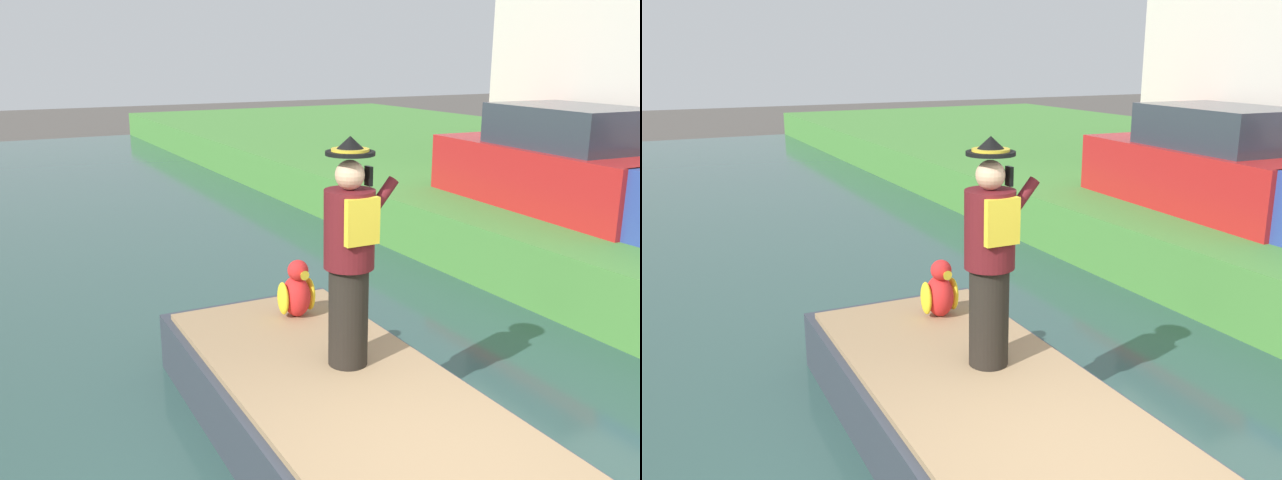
{
  "view_description": "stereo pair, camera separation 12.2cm",
  "coord_description": "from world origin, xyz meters",
  "views": [
    {
      "loc": [
        -2.41,
        -2.9,
        3.16
      ],
      "look_at": [
        0.23,
        2.08,
        1.61
      ],
      "focal_mm": 38.41,
      "sensor_mm": 36.0,
      "label": 1
    },
    {
      "loc": [
        -2.31,
        -2.96,
        3.16
      ],
      "look_at": [
        0.23,
        2.08,
        1.61
      ],
      "focal_mm": 38.41,
      "sensor_mm": 36.0,
      "label": 2
    }
  ],
  "objects": [
    {
      "name": "boat",
      "position": [
        0.0,
        1.3,
        0.4
      ],
      "size": [
        1.89,
        4.24,
        0.61
      ],
      "color": "#333842",
      "rests_on": "canal_water"
    },
    {
      "name": "person_pirate",
      "position": [
        0.19,
        1.51,
        1.64
      ],
      "size": [
        0.61,
        0.42,
        1.85
      ],
      "rotation": [
        0.0,
        0.0,
        0.11
      ],
      "color": "black",
      "rests_on": "boat"
    },
    {
      "name": "parrot_plush",
      "position": [
        0.28,
        2.64,
        0.95
      ],
      "size": [
        0.36,
        0.35,
        0.57
      ],
      "color": "red",
      "rests_on": "boat"
    },
    {
      "name": "parked_car_red",
      "position": [
        5.48,
        4.39,
        1.55
      ],
      "size": [
        1.92,
        4.09,
        1.5
      ],
      "color": "red",
      "rests_on": "grass_bank_far"
    }
  ]
}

